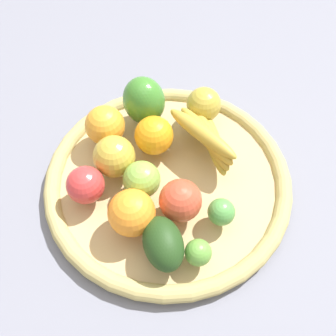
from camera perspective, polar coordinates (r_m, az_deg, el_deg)
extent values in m
plane|color=slate|center=(0.74, 0.00, -2.33)|extent=(2.40, 2.40, 0.00)
cylinder|color=tan|center=(0.73, 0.00, -1.95)|extent=(0.44, 0.44, 0.02)
torus|color=tan|center=(0.73, 0.00, -1.56)|extent=(0.46, 0.46, 0.03)
sphere|color=#7BAE43|center=(0.67, -3.93, -1.71)|extent=(0.08, 0.08, 0.07)
ellipsoid|color=#3A7A29|center=(0.76, -3.59, 9.93)|extent=(0.10, 0.10, 0.10)
ellipsoid|color=#AD9635|center=(0.74, 6.72, 3.97)|extent=(0.13, 0.14, 0.03)
ellipsoid|color=#B39132|center=(0.73, 6.21, 4.48)|extent=(0.11, 0.15, 0.03)
ellipsoid|color=gold|center=(0.72, 5.63, 4.88)|extent=(0.09, 0.16, 0.03)
ellipsoid|color=#B39434|center=(0.70, 5.09, 5.16)|extent=(0.06, 0.16, 0.03)
ellipsoid|color=#1E3B16|center=(0.61, -0.72, -11.13)|extent=(0.11, 0.11, 0.06)
sphere|color=gold|center=(0.70, -7.98, 1.72)|extent=(0.11, 0.11, 0.08)
sphere|color=red|center=(0.68, -12.14, -2.47)|extent=(0.09, 0.09, 0.07)
sphere|color=#4D9242|center=(0.65, 7.92, -6.48)|extent=(0.05, 0.05, 0.05)
sphere|color=orange|center=(0.63, -5.40, -6.63)|extent=(0.08, 0.08, 0.08)
sphere|color=orange|center=(0.74, -9.38, 6.20)|extent=(0.10, 0.10, 0.08)
sphere|color=#5A9539|center=(0.62, 4.50, -12.38)|extent=(0.05, 0.05, 0.04)
sphere|color=#C2462E|center=(0.64, 1.86, -4.84)|extent=(0.10, 0.10, 0.07)
sphere|color=orange|center=(0.72, -2.10, 4.86)|extent=(0.10, 0.10, 0.07)
sphere|color=#AD9835|center=(0.78, 5.32, 9.36)|extent=(0.07, 0.07, 0.07)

